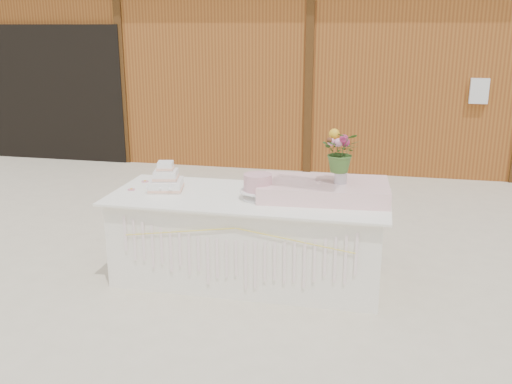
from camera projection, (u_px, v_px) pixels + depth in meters
ground at (249, 278)px, 5.11m from camera, size 80.00×80.00×0.00m
barn at (323, 55)px, 10.27m from camera, size 12.60×4.60×3.30m
cake_table at (249, 238)px, 5.00m from camera, size 2.40×1.00×0.77m
wedding_cake at (166, 180)px, 5.05m from camera, size 0.34×0.34×0.26m
pink_cake_stand at (258, 185)px, 4.77m from camera, size 0.30×0.30×0.22m
satin_runner at (324, 190)px, 4.84m from camera, size 1.12×0.69×0.14m
flower_vase at (341, 175)px, 4.76m from camera, size 0.11×0.11×0.15m
bouquet at (342, 146)px, 4.69m from camera, size 0.31×0.27×0.34m
loose_flowers at (144, 185)px, 5.21m from camera, size 0.18×0.34×0.02m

